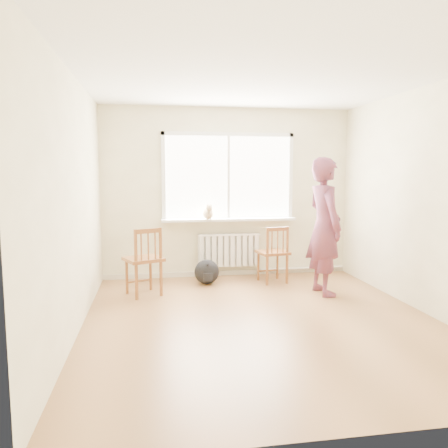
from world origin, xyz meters
name	(u,v)px	position (x,y,z in m)	size (l,w,h in m)	color
floor	(262,320)	(0.00, 0.00, 0.00)	(4.50, 4.50, 0.00)	#9C6B40
ceiling	(264,76)	(0.00, 0.00, 2.70)	(4.50, 4.50, 0.00)	white
back_wall	(228,193)	(0.00, 2.25, 1.35)	(4.00, 0.01, 2.70)	#F1E9C1
window	(228,174)	(0.00, 2.22, 1.66)	(2.12, 0.05, 1.42)	white
windowsill	(229,220)	(0.00, 2.14, 0.93)	(2.15, 0.22, 0.04)	white
radiator	(229,250)	(0.00, 2.16, 0.44)	(1.00, 0.12, 0.55)	white
heating_pipe	(302,268)	(1.25, 2.19, 0.08)	(0.04, 0.04, 1.40)	silver
baseboard	(228,273)	(0.00, 2.23, 0.04)	(4.00, 0.03, 0.08)	beige
chair_left	(145,261)	(-1.32, 1.24, 0.48)	(0.60, 0.59, 0.94)	brown
chair_right	(274,254)	(0.61, 1.64, 0.44)	(0.49, 0.48, 0.87)	brown
person	(324,226)	(1.12, 0.96, 0.94)	(0.69, 0.45, 1.89)	#AD393D
cat	(208,213)	(-0.35, 2.05, 1.05)	(0.18, 0.39, 0.26)	beige
backpack	(207,272)	(-0.41, 1.73, 0.19)	(0.37, 0.28, 0.37)	black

